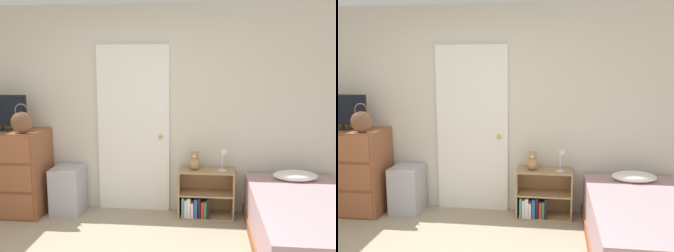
% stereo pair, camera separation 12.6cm
% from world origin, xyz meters
% --- Properties ---
extents(wall_back, '(10.00, 0.06, 2.55)m').
position_xyz_m(wall_back, '(0.00, 2.16, 1.27)').
color(wall_back, beige).
rests_on(wall_back, ground_plane).
extents(door_closed, '(0.90, 0.09, 2.07)m').
position_xyz_m(door_closed, '(0.07, 2.10, 1.03)').
color(door_closed, white).
rests_on(door_closed, ground_plane).
extents(dresser, '(1.01, 0.56, 1.04)m').
position_xyz_m(dresser, '(-1.50, 1.83, 0.52)').
color(dresser, brown).
rests_on(dresser, ground_plane).
extents(tv, '(0.64, 0.16, 0.43)m').
position_xyz_m(tv, '(-1.49, 1.83, 1.26)').
color(tv, black).
rests_on(tv, dresser).
extents(handbag, '(0.27, 0.11, 0.35)m').
position_xyz_m(handbag, '(-1.15, 1.64, 1.17)').
color(handbag, brown).
rests_on(handbag, dresser).
extents(storage_bin, '(0.36, 0.41, 0.58)m').
position_xyz_m(storage_bin, '(-0.73, 1.90, 0.29)').
color(storage_bin, '#ADADB7').
rests_on(storage_bin, ground_plane).
extents(bookshelf, '(0.66, 0.31, 0.58)m').
position_xyz_m(bookshelf, '(0.92, 1.95, 0.22)').
color(bookshelf, tan).
rests_on(bookshelf, ground_plane).
extents(teddy_bear, '(0.15, 0.15, 0.23)m').
position_xyz_m(teddy_bear, '(0.83, 1.95, 0.68)').
color(teddy_bear, tan).
rests_on(teddy_bear, bookshelf).
extents(desk_lamp, '(0.11, 0.10, 0.28)m').
position_xyz_m(desk_lamp, '(1.17, 1.91, 0.77)').
color(desk_lamp, silver).
rests_on(desk_lamp, bookshelf).
extents(bed, '(1.11, 1.97, 0.63)m').
position_xyz_m(bed, '(1.98, 1.13, 0.26)').
color(bed, brown).
rests_on(bed, ground_plane).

